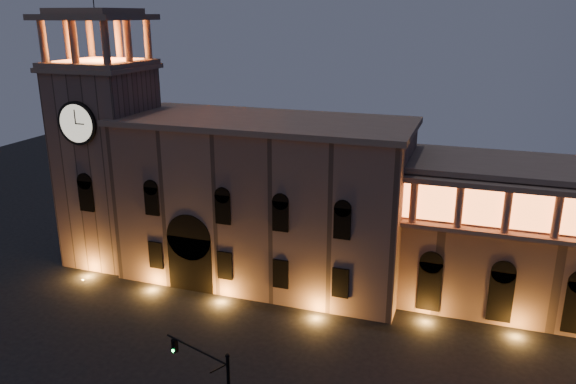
% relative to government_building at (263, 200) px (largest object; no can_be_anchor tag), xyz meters
% --- Properties ---
extents(government_building, '(30.80, 12.80, 17.60)m').
position_rel_government_building_xyz_m(government_building, '(0.00, 0.00, 0.00)').
color(government_building, '#785B4E').
rests_on(government_building, ground).
extents(clock_tower, '(9.80, 9.80, 32.40)m').
position_rel_government_building_xyz_m(clock_tower, '(-18.42, -0.95, 3.73)').
color(clock_tower, '#785B4E').
rests_on(clock_tower, ground).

